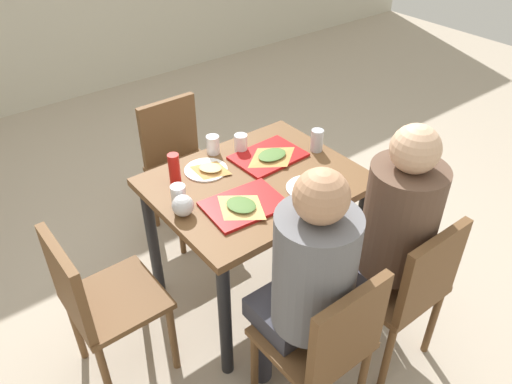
{
  "coord_description": "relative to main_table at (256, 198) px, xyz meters",
  "views": [
    {
      "loc": [
        -1.26,
        -1.61,
        2.18
      ],
      "look_at": [
        0.0,
        0.0,
        0.7
      ],
      "focal_mm": 35.21,
      "sensor_mm": 36.0,
      "label": 1
    }
  ],
  "objects": [
    {
      "name": "chair_far_side",
      "position": [
        0.0,
        0.78,
        -0.15
      ],
      "size": [
        0.4,
        0.4,
        0.87
      ],
      "color": "brown",
      "rests_on": "ground_plane"
    },
    {
      "name": "chair_near_right",
      "position": [
        0.25,
        -0.78,
        -0.15
      ],
      "size": [
        0.4,
        0.4,
        0.87
      ],
      "color": "brown",
      "rests_on": "ground_plane"
    },
    {
      "name": "tray_red_near",
      "position": [
        -0.18,
        -0.14,
        0.12
      ],
      "size": [
        0.38,
        0.29,
        0.02
      ],
      "primitive_type": "cube",
      "rotation": [
        0.0,
        0.0,
        -0.08
      ],
      "color": "#B21414",
      "rests_on": "main_table"
    },
    {
      "name": "person_in_red",
      "position": [
        -0.25,
        -0.64,
        0.1
      ],
      "size": [
        0.32,
        0.42,
        1.28
      ],
      "color": "#383842",
      "rests_on": "ground_plane"
    },
    {
      "name": "ground_plane",
      "position": [
        0.0,
        0.0,
        -0.67
      ],
      "size": [
        10.0,
        10.0,
        0.02
      ],
      "primitive_type": "cube",
      "color": "#B7A893"
    },
    {
      "name": "soda_can",
      "position": [
        0.43,
        0.02,
        0.18
      ],
      "size": [
        0.07,
        0.07,
        0.12
      ],
      "primitive_type": "cylinder",
      "color": "#B7BCC6",
      "rests_on": "main_table"
    },
    {
      "name": "pizza_slice_b",
      "position": [
        0.18,
        0.09,
        0.14
      ],
      "size": [
        0.23,
        0.17,
        0.02
      ],
      "color": "#C68C47",
      "rests_on": "tray_red_far"
    },
    {
      "name": "person_in_brown_jacket",
      "position": [
        0.25,
        -0.64,
        0.1
      ],
      "size": [
        0.32,
        0.42,
        1.28
      ],
      "color": "#383842",
      "rests_on": "ground_plane"
    },
    {
      "name": "chair_near_left",
      "position": [
        -0.25,
        -0.78,
        -0.15
      ],
      "size": [
        0.4,
        0.4,
        0.87
      ],
      "color": "brown",
      "rests_on": "ground_plane"
    },
    {
      "name": "foil_bundle",
      "position": [
        -0.43,
        -0.02,
        0.17
      ],
      "size": [
        0.1,
        0.1,
        0.1
      ],
      "primitive_type": "sphere",
      "color": "silver",
      "rests_on": "main_table"
    },
    {
      "name": "paper_plate_near_edge",
      "position": [
        0.15,
        -0.22,
        0.12
      ],
      "size": [
        0.22,
        0.22,
        0.01
      ],
      "primitive_type": "cylinder",
      "color": "white",
      "rests_on": "main_table"
    },
    {
      "name": "plastic_cup_a",
      "position": [
        -0.03,
        0.34,
        0.17
      ],
      "size": [
        0.07,
        0.07,
        0.1
      ],
      "primitive_type": "cylinder",
      "color": "white",
      "rests_on": "main_table"
    },
    {
      "name": "pizza_slice_a",
      "position": [
        -0.21,
        -0.15,
        0.14
      ],
      "size": [
        0.21,
        0.24,
        0.02
      ],
      "color": "#DBAD60",
      "rests_on": "tray_red_near"
    },
    {
      "name": "plastic_cup_d",
      "position": [
        0.1,
        0.26,
        0.17
      ],
      "size": [
        0.07,
        0.07,
        0.1
      ],
      "primitive_type": "cylinder",
      "color": "white",
      "rests_on": "main_table"
    },
    {
      "name": "condiment_bottle",
      "position": [
        -0.33,
        0.22,
        0.2
      ],
      "size": [
        0.06,
        0.06,
        0.16
      ],
      "primitive_type": "cylinder",
      "color": "red",
      "rests_on": "main_table"
    },
    {
      "name": "paper_plate_center",
      "position": [
        -0.15,
        0.22,
        0.12
      ],
      "size": [
        0.22,
        0.22,
        0.01
      ],
      "primitive_type": "cylinder",
      "color": "white",
      "rests_on": "main_table"
    },
    {
      "name": "tray_red_far",
      "position": [
        0.18,
        0.12,
        0.12
      ],
      "size": [
        0.37,
        0.27,
        0.02
      ],
      "primitive_type": "cube",
      "rotation": [
        0.0,
        0.0,
        0.03
      ],
      "color": "#B21414",
      "rests_on": "main_table"
    },
    {
      "name": "plastic_cup_b",
      "position": [
        0.03,
        -0.34,
        0.17
      ],
      "size": [
        0.07,
        0.07,
        0.1
      ],
      "primitive_type": "cylinder",
      "color": "white",
      "rests_on": "main_table"
    },
    {
      "name": "pizza_slice_c",
      "position": [
        -0.14,
        0.2,
        0.13
      ],
      "size": [
        0.2,
        0.21,
        0.02
      ],
      "color": "#C68C47",
      "rests_on": "paper_plate_center"
    },
    {
      "name": "chair_left_end",
      "position": [
        -0.89,
        0.0,
        -0.15
      ],
      "size": [
        0.4,
        0.4,
        0.87
      ],
      "color": "brown",
      "rests_on": "ground_plane"
    },
    {
      "name": "main_table",
      "position": [
        0.0,
        0.0,
        0.0
      ],
      "size": [
        1.01,
        0.8,
        0.77
      ],
      "color": "brown",
      "rests_on": "ground_plane"
    },
    {
      "name": "plastic_cup_c",
      "position": [
        -0.4,
        0.06,
        0.17
      ],
      "size": [
        0.07,
        0.07,
        0.1
      ],
      "primitive_type": "cylinder",
      "color": "white",
      "rests_on": "main_table"
    }
  ]
}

